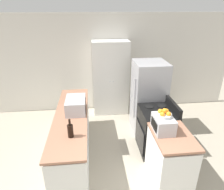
{
  "coord_description": "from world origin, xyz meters",
  "views": [
    {
      "loc": [
        -0.4,
        -1.93,
        2.74
      ],
      "look_at": [
        0.0,
        1.81,
        1.05
      ],
      "focal_mm": 32.0,
      "sensor_mm": 36.0,
      "label": 1
    }
  ],
  "objects_px": {
    "toaster_oven": "(163,124)",
    "fruit_bowl": "(164,114)",
    "stove": "(156,130)",
    "microwave": "(76,105)",
    "refrigerator": "(148,98)",
    "pantry_cabinet": "(111,78)",
    "wine_bottle": "(70,130)"
  },
  "relations": [
    {
      "from": "stove",
      "to": "microwave",
      "type": "relative_size",
      "value": 2.01
    },
    {
      "from": "wine_bottle",
      "to": "microwave",
      "type": "bearing_deg",
      "value": 87.33
    },
    {
      "from": "stove",
      "to": "fruit_bowl",
      "type": "distance_m",
      "value": 0.99
    },
    {
      "from": "microwave",
      "to": "toaster_oven",
      "type": "bearing_deg",
      "value": -29.77
    },
    {
      "from": "microwave",
      "to": "wine_bottle",
      "type": "xyz_separation_m",
      "value": [
        -0.04,
        -0.81,
        -0.02
      ]
    },
    {
      "from": "toaster_oven",
      "to": "fruit_bowl",
      "type": "bearing_deg",
      "value": 72.07
    },
    {
      "from": "microwave",
      "to": "pantry_cabinet",
      "type": "bearing_deg",
      "value": 62.92
    },
    {
      "from": "refrigerator",
      "to": "pantry_cabinet",
      "type": "bearing_deg",
      "value": 127.74
    },
    {
      "from": "stove",
      "to": "fruit_bowl",
      "type": "bearing_deg",
      "value": -102.51
    },
    {
      "from": "microwave",
      "to": "wine_bottle",
      "type": "height_order",
      "value": "wine_bottle"
    },
    {
      "from": "fruit_bowl",
      "to": "refrigerator",
      "type": "bearing_deg",
      "value": 83.31
    },
    {
      "from": "wine_bottle",
      "to": "toaster_oven",
      "type": "xyz_separation_m",
      "value": [
        1.44,
        0.0,
        0.01
      ]
    },
    {
      "from": "fruit_bowl",
      "to": "microwave",
      "type": "bearing_deg",
      "value": 150.86
    },
    {
      "from": "refrigerator",
      "to": "wine_bottle",
      "type": "bearing_deg",
      "value": -138.57
    },
    {
      "from": "pantry_cabinet",
      "to": "stove",
      "type": "xyz_separation_m",
      "value": [
        0.74,
        -1.74,
        -0.52
      ]
    },
    {
      "from": "fruit_bowl",
      "to": "pantry_cabinet",
      "type": "bearing_deg",
      "value": 104.03
    },
    {
      "from": "refrigerator",
      "to": "wine_bottle",
      "type": "height_order",
      "value": "refrigerator"
    },
    {
      "from": "toaster_oven",
      "to": "fruit_bowl",
      "type": "xyz_separation_m",
      "value": [
        0.01,
        0.02,
        0.17
      ]
    },
    {
      "from": "pantry_cabinet",
      "to": "fruit_bowl",
      "type": "relative_size",
      "value": 8.34
    },
    {
      "from": "pantry_cabinet",
      "to": "toaster_oven",
      "type": "distance_m",
      "value": 2.47
    },
    {
      "from": "stove",
      "to": "toaster_oven",
      "type": "bearing_deg",
      "value": -102.66
    },
    {
      "from": "pantry_cabinet",
      "to": "wine_bottle",
      "type": "bearing_deg",
      "value": -109.54
    },
    {
      "from": "pantry_cabinet",
      "to": "microwave",
      "type": "bearing_deg",
      "value": -117.08
    },
    {
      "from": "toaster_oven",
      "to": "fruit_bowl",
      "type": "height_order",
      "value": "fruit_bowl"
    },
    {
      "from": "fruit_bowl",
      "to": "toaster_oven",
      "type": "bearing_deg",
      "value": -107.93
    },
    {
      "from": "refrigerator",
      "to": "toaster_oven",
      "type": "relative_size",
      "value": 4.14
    },
    {
      "from": "toaster_oven",
      "to": "fruit_bowl",
      "type": "relative_size",
      "value": 1.71
    },
    {
      "from": "fruit_bowl",
      "to": "stove",
      "type": "bearing_deg",
      "value": 77.49
    },
    {
      "from": "stove",
      "to": "wine_bottle",
      "type": "relative_size",
      "value": 3.51
    },
    {
      "from": "toaster_oven",
      "to": "fruit_bowl",
      "type": "distance_m",
      "value": 0.17
    },
    {
      "from": "wine_bottle",
      "to": "pantry_cabinet",
      "type": "bearing_deg",
      "value": 70.46
    },
    {
      "from": "refrigerator",
      "to": "wine_bottle",
      "type": "relative_size",
      "value": 5.44
    }
  ]
}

